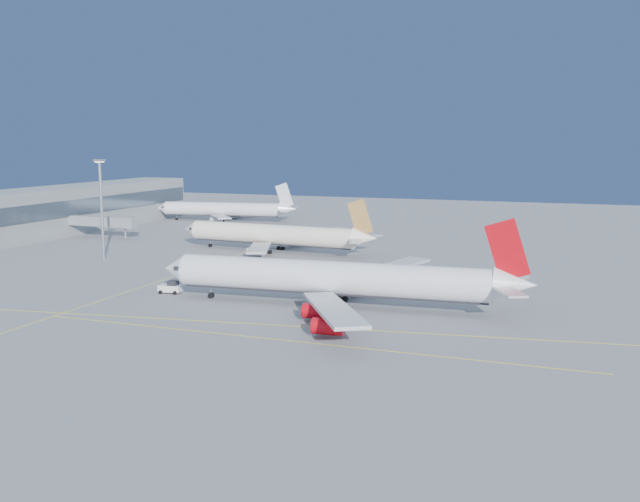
{
  "coord_description": "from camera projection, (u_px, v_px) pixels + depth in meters",
  "views": [
    {
      "loc": [
        44.78,
        -110.85,
        30.25
      ],
      "look_at": [
        -6.42,
        28.64,
        7.0
      ],
      "focal_mm": 40.0,
      "sensor_mm": 36.0,
      "label": 1
    }
  ],
  "objects": [
    {
      "name": "ground",
      "position": [
        298.0,
        317.0,
        122.73
      ],
      "size": [
        500.0,
        500.0,
        0.0
      ],
      "primitive_type": "plane",
      "color": "slate",
      "rests_on": "ground"
    },
    {
      "name": "terminal",
      "position": [
        75.0,
        208.0,
        239.53
      ],
      "size": [
        18.4,
        110.0,
        15.0
      ],
      "color": "gray",
      "rests_on": "ground"
    },
    {
      "name": "jet_bridge",
      "position": [
        106.0,
        222.0,
        220.4
      ],
      "size": [
        23.6,
        3.6,
        6.9
      ],
      "color": "gray",
      "rests_on": "ground"
    },
    {
      "name": "taxiway_lines",
      "position": [
        238.0,
        303.0,
        133.62
      ],
      "size": [
        118.86,
        140.0,
        0.02
      ],
      "color": "#FAEA0D",
      "rests_on": "ground"
    },
    {
      "name": "airliner_virgin",
      "position": [
        338.0,
        279.0,
        129.52
      ],
      "size": [
        70.2,
        62.94,
        17.31
      ],
      "rotation": [
        0.0,
        0.0,
        0.06
      ],
      "color": "white",
      "rests_on": "ground"
    },
    {
      "name": "airliner_etihad",
      "position": [
        275.0,
        235.0,
        193.42
      ],
      "size": [
        59.05,
        54.4,
        15.41
      ],
      "rotation": [
        0.0,
        0.0,
        -0.08
      ],
      "color": "white",
      "rests_on": "ground"
    },
    {
      "name": "airliner_third",
      "position": [
        225.0,
        209.0,
        266.4
      ],
      "size": [
        54.93,
        50.17,
        14.76
      ],
      "rotation": [
        0.0,
        0.0,
        0.15
      ],
      "color": "white",
      "rests_on": "ground"
    },
    {
      "name": "pushback_tug",
      "position": [
        171.0,
        287.0,
        141.68
      ],
      "size": [
        4.69,
        3.17,
        2.51
      ],
      "rotation": [
        0.0,
        0.0,
        0.12
      ],
      "color": "white",
      "rests_on": "ground"
    },
    {
      "name": "light_mast",
      "position": [
        101.0,
        201.0,
        179.92
      ],
      "size": [
        2.2,
        2.2,
        25.39
      ],
      "color": "gray",
      "rests_on": "ground"
    }
  ]
}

